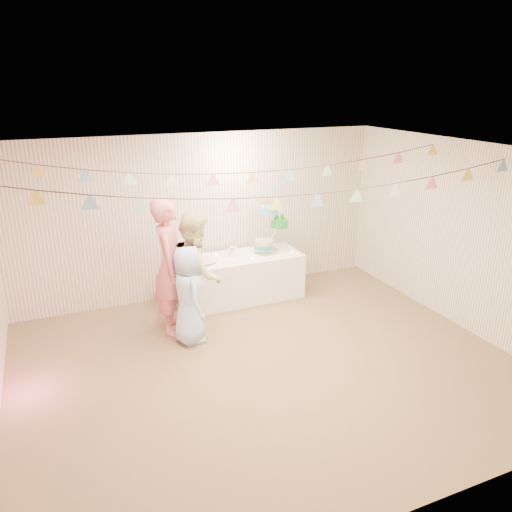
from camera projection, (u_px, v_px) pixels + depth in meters
name	position (u px, v px, depth m)	size (l,w,h in m)	color
floor	(267.00, 365.00, 6.20)	(6.00, 6.00, 0.00)	brown
ceiling	(268.00, 154.00, 5.34)	(6.00, 6.00, 0.00)	silver
back_wall	(202.00, 216.00, 7.93)	(6.00, 6.00, 0.00)	white
front_wall	(410.00, 380.00, 3.60)	(6.00, 6.00, 0.00)	white
right_wall	(465.00, 237.00, 6.88)	(5.00, 5.00, 0.00)	white
table	(241.00, 277.00, 7.99)	(1.92, 0.77, 0.72)	white
cake_stand	(271.00, 226.00, 7.97)	(0.70, 0.41, 0.78)	silver
cake_bottom	(264.00, 246.00, 7.97)	(0.31, 0.31, 0.15)	teal
cake_middle	(279.00, 225.00, 8.13)	(0.27, 0.27, 0.22)	#1F9030
cake_top_tier	(269.00, 213.00, 7.85)	(0.25, 0.25, 0.19)	#4AB2E9
platter	(205.00, 260.00, 7.58)	(0.37, 0.37, 0.02)	white
posy	(233.00, 249.00, 7.83)	(0.15, 0.15, 0.17)	white
person_adult_a	(171.00, 266.00, 6.78)	(0.70, 0.46, 1.92)	#D16D74
person_adult_b	(196.00, 273.00, 6.81)	(0.83, 0.65, 1.71)	#DFCE89
person_child	(189.00, 295.00, 6.57)	(0.66, 0.43, 1.35)	#AACAF1
bunting_back	(232.00, 162.00, 6.37)	(5.60, 1.10, 0.40)	pink
bunting_front	(276.00, 183.00, 5.26)	(5.60, 0.90, 0.36)	#72A5E5
tealight_0	(195.00, 265.00, 7.43)	(0.04, 0.04, 0.03)	#FFD88C
tealight_1	(216.00, 255.00, 7.89)	(0.04, 0.04, 0.03)	#FFD88C
tealight_2	(252.00, 259.00, 7.71)	(0.04, 0.04, 0.03)	#FFD88C
tealight_3	(256.00, 248.00, 8.18)	(0.04, 0.04, 0.03)	#FFD88C
tealight_4	(292.00, 252.00, 8.01)	(0.04, 0.04, 0.03)	#FFD88C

